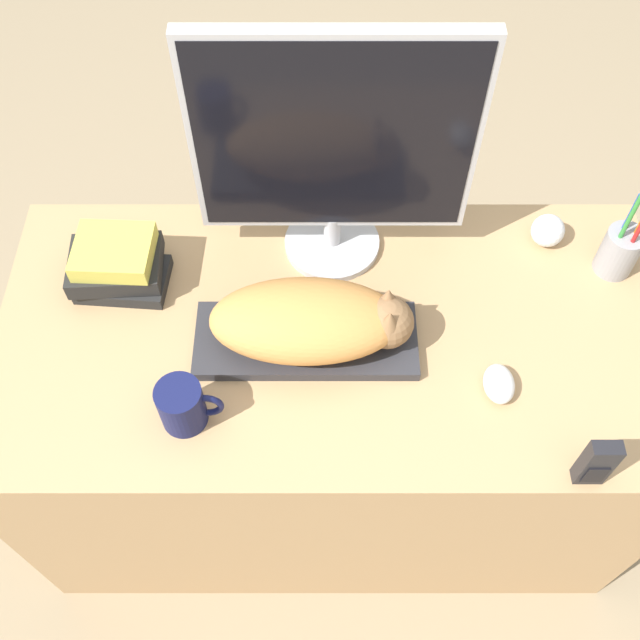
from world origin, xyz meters
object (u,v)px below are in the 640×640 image
(phone, at_px, (597,463))
(book_stack, at_px, (117,264))
(keyboard, at_px, (306,340))
(cat, at_px, (316,321))
(computer_mouse, at_px, (499,384))
(baseball, at_px, (548,231))
(pen_cup, at_px, (620,250))
(monitor, at_px, (332,147))
(coffee_mug, at_px, (184,405))

(phone, relative_size, book_stack, 0.64)
(keyboard, distance_m, cat, 0.07)
(computer_mouse, xyz_separation_m, book_stack, (-0.75, 0.26, 0.03))
(baseball, bearing_deg, cat, -152.09)
(pen_cup, bearing_deg, monitor, 174.39)
(keyboard, xyz_separation_m, cat, (0.02, 0.00, 0.07))
(keyboard, relative_size, monitor, 0.81)
(keyboard, relative_size, computer_mouse, 5.18)
(cat, height_order, book_stack, cat)
(keyboard, distance_m, coffee_mug, 0.28)
(cat, bearing_deg, keyboard, -180.00)
(keyboard, xyz_separation_m, book_stack, (-0.39, 0.16, 0.04))
(cat, height_order, baseball, cat)
(computer_mouse, relative_size, baseball, 1.19)
(phone, bearing_deg, cat, 149.81)
(coffee_mug, bearing_deg, computer_mouse, 5.97)
(keyboard, relative_size, phone, 3.38)
(keyboard, bearing_deg, monitor, 78.92)
(pen_cup, xyz_separation_m, baseball, (-0.13, 0.07, -0.02))
(cat, height_order, coffee_mug, cat)
(keyboard, relative_size, pen_cup, 1.91)
(monitor, distance_m, phone, 0.73)
(book_stack, bearing_deg, baseball, 6.66)
(computer_mouse, xyz_separation_m, pen_cup, (0.28, 0.29, 0.04))
(cat, relative_size, baseball, 5.48)
(baseball, xyz_separation_m, phone, (-0.01, -0.54, 0.03))
(baseball, bearing_deg, computer_mouse, -112.35)
(cat, relative_size, monitor, 0.73)
(cat, xyz_separation_m, book_stack, (-0.41, 0.16, -0.03))
(cat, relative_size, phone, 3.01)
(keyboard, bearing_deg, coffee_mug, -143.47)
(keyboard, relative_size, book_stack, 2.16)
(pen_cup, bearing_deg, phone, -107.21)
(phone, bearing_deg, monitor, 130.54)
(cat, xyz_separation_m, phone, (0.48, -0.28, -0.02))
(keyboard, bearing_deg, phone, -29.19)
(keyboard, bearing_deg, pen_cup, 16.39)
(monitor, xyz_separation_m, phone, (0.45, -0.53, -0.23))
(keyboard, height_order, computer_mouse, computer_mouse)
(phone, bearing_deg, baseball, 88.44)
(coffee_mug, relative_size, baseball, 1.69)
(cat, bearing_deg, pen_cup, 16.88)
(computer_mouse, relative_size, pen_cup, 0.37)
(computer_mouse, bearing_deg, phone, -52.80)
(cat, xyz_separation_m, monitor, (0.03, 0.25, 0.21))
(book_stack, bearing_deg, computer_mouse, -18.97)
(keyboard, xyz_separation_m, baseball, (0.52, 0.26, 0.02))
(keyboard, height_order, monitor, monitor)
(cat, xyz_separation_m, pen_cup, (0.63, 0.19, -0.02))
(pen_cup, relative_size, baseball, 3.22)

